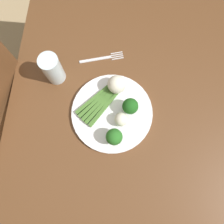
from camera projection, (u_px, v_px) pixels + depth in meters
ground_plane at (121, 138)px, 1.50m from camera, size 6.00×6.00×0.02m
dining_table at (127, 116)px, 0.88m from camera, size 1.42×0.86×0.72m
chair at (0, 116)px, 1.01m from camera, size 0.45×0.45×0.87m
plate at (112, 113)px, 0.78m from camera, size 0.28×0.28×0.01m
asparagus_bundle at (99, 104)px, 0.77m from camera, size 0.16×0.15×0.01m
broccoli_front at (114, 137)px, 0.71m from camera, size 0.05×0.05×0.07m
broccoli_near_center at (131, 107)px, 0.74m from camera, size 0.05×0.05×0.07m
cauliflower_mid at (121, 119)px, 0.74m from camera, size 0.05×0.05×0.05m
cauliflower_near_fork at (117, 84)px, 0.76m from camera, size 0.06×0.06×0.06m
fork at (102, 58)px, 0.84m from camera, size 0.06×0.16×0.00m
water_glass at (53, 69)px, 0.76m from camera, size 0.07×0.07×0.13m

